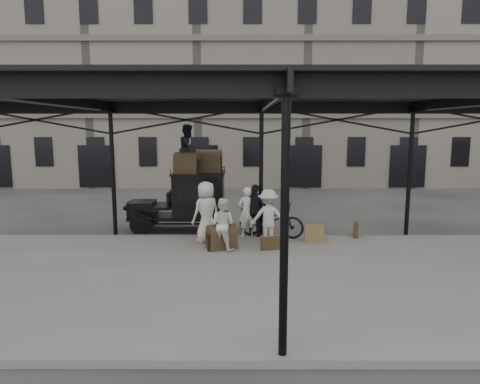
# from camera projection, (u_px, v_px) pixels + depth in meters

# --- Properties ---
(ground) EXTENTS (120.00, 120.00, 0.00)m
(ground) POSITION_uv_depth(u_px,v_px,m) (264.00, 256.00, 12.76)
(ground) COLOR #383533
(ground) RESTS_ON ground
(platform) EXTENTS (28.00, 8.00, 0.15)m
(platform) POSITION_uv_depth(u_px,v_px,m) (268.00, 277.00, 10.77)
(platform) COLOR slate
(platform) RESTS_ON ground
(canopy) EXTENTS (22.50, 9.00, 4.74)m
(canopy) POSITION_uv_depth(u_px,v_px,m) (269.00, 95.00, 10.36)
(canopy) COLOR black
(canopy) RESTS_ON ground
(building_frontage) EXTENTS (64.00, 8.00, 14.00)m
(building_frontage) POSITION_uv_depth(u_px,v_px,m) (251.00, 80.00, 29.48)
(building_frontage) COLOR slate
(building_frontage) RESTS_ON ground
(taxi) EXTENTS (3.65, 1.55, 2.18)m
(taxi) POSITION_uv_depth(u_px,v_px,m) (190.00, 199.00, 15.66)
(taxi) COLOR black
(taxi) RESTS_ON ground
(porter_left) EXTENTS (0.72, 0.60, 1.69)m
(porter_left) POSITION_uv_depth(u_px,v_px,m) (247.00, 212.00, 14.39)
(porter_left) COLOR silver
(porter_left) RESTS_ON platform
(porter_midleft) EXTENTS (0.94, 0.85, 1.59)m
(porter_midleft) POSITION_uv_depth(u_px,v_px,m) (222.00, 224.00, 12.80)
(porter_midleft) COLOR silver
(porter_midleft) RESTS_ON platform
(porter_centre) EXTENTS (1.14, 1.08, 1.96)m
(porter_centre) POSITION_uv_depth(u_px,v_px,m) (206.00, 212.00, 13.71)
(porter_centre) COLOR beige
(porter_centre) RESTS_ON platform
(porter_official) EXTENTS (1.12, 0.84, 1.77)m
(porter_official) POSITION_uv_depth(u_px,v_px,m) (255.00, 211.00, 14.38)
(porter_official) COLOR black
(porter_official) RESTS_ON platform
(porter_right) EXTENTS (1.18, 0.73, 1.76)m
(porter_right) POSITION_uv_depth(u_px,v_px,m) (268.00, 217.00, 13.39)
(porter_right) COLOR beige
(porter_right) RESTS_ON platform
(bicycle) EXTENTS (2.35, 1.42, 1.17)m
(bicycle) POSITION_uv_depth(u_px,v_px,m) (271.00, 220.00, 14.34)
(bicycle) COLOR black
(bicycle) RESTS_ON platform
(porter_roof) EXTENTS (0.84, 0.98, 1.74)m
(porter_roof) POSITION_uv_depth(u_px,v_px,m) (188.00, 149.00, 15.29)
(porter_roof) COLOR black
(porter_roof) RESTS_ON taxi
(steamer_trunk_roof_near) EXTENTS (0.94, 0.68, 0.63)m
(steamer_trunk_roof_near) POSITION_uv_depth(u_px,v_px,m) (187.00, 165.00, 15.22)
(steamer_trunk_roof_near) COLOR #43321F
(steamer_trunk_roof_near) RESTS_ON taxi
(steamer_trunk_roof_far) EXTENTS (0.99, 0.66, 0.69)m
(steamer_trunk_roof_far) POSITION_uv_depth(u_px,v_px,m) (209.00, 163.00, 15.66)
(steamer_trunk_roof_far) COLOR #43321F
(steamer_trunk_roof_far) RESTS_ON taxi
(steamer_trunk_platform) EXTENTS (1.00, 0.82, 0.63)m
(steamer_trunk_platform) POSITION_uv_depth(u_px,v_px,m) (222.00, 238.00, 13.01)
(steamer_trunk_platform) COLOR #43321F
(steamer_trunk_platform) RESTS_ON platform
(wicker_hamper) EXTENTS (0.67, 0.55, 0.50)m
(wicker_hamper) POSITION_uv_depth(u_px,v_px,m) (315.00, 233.00, 13.87)
(wicker_hamper) COLOR olive
(wicker_hamper) RESTS_ON platform
(suitcase_upright) EXTENTS (0.29, 0.62, 0.45)m
(suitcase_upright) POSITION_uv_depth(u_px,v_px,m) (356.00, 230.00, 14.47)
(suitcase_upright) COLOR #43321F
(suitcase_upright) RESTS_ON platform
(suitcase_flat) EXTENTS (0.62, 0.28, 0.40)m
(suitcase_flat) POSITION_uv_depth(u_px,v_px,m) (271.00, 243.00, 12.90)
(suitcase_flat) COLOR #43321F
(suitcase_flat) RESTS_ON platform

